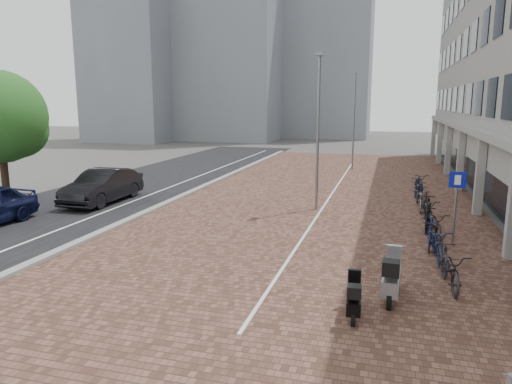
# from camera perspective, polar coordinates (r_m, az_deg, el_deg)

# --- Properties ---
(ground) EXTENTS (140.00, 140.00, 0.00)m
(ground) POSITION_cam_1_polar(r_m,az_deg,el_deg) (13.58, -7.09, -10.03)
(ground) COLOR #474442
(ground) RESTS_ON ground
(plaza_brick) EXTENTS (14.50, 42.00, 0.04)m
(plaza_brick) POSITION_cam_1_polar(r_m,az_deg,el_deg) (24.32, 8.45, -0.67)
(plaza_brick) COLOR brown
(plaza_brick) RESTS_ON ground
(street_asphalt) EXTENTS (8.00, 50.00, 0.03)m
(street_asphalt) POSITION_cam_1_polar(r_m,az_deg,el_deg) (27.92, -14.52, 0.58)
(street_asphalt) COLOR black
(street_asphalt) RESTS_ON ground
(curb) EXTENTS (0.35, 42.00, 0.14)m
(curb) POSITION_cam_1_polar(r_m,az_deg,el_deg) (26.16, -7.14, 0.32)
(curb) COLOR gray
(curb) RESTS_ON ground
(lane_line) EXTENTS (0.12, 44.00, 0.00)m
(lane_line) POSITION_cam_1_polar(r_m,az_deg,el_deg) (26.97, -10.86, 0.42)
(lane_line) COLOR white
(lane_line) RESTS_ON street_asphalt
(parking_line) EXTENTS (0.10, 30.00, 0.00)m
(parking_line) POSITION_cam_1_polar(r_m,az_deg,el_deg) (24.29, 8.92, -0.63)
(parking_line) COLOR white
(parking_line) RESTS_ON plaza_brick
(bg_towers) EXTENTS (33.00, 23.00, 32.00)m
(bg_towers) POSITION_cam_1_polar(r_m,az_deg,el_deg) (64.26, -1.86, 19.04)
(bg_towers) COLOR gray
(bg_towers) RESTS_ON ground
(car_dark) EXTENTS (1.75, 4.94, 1.62)m
(car_dark) POSITION_cam_1_polar(r_m,az_deg,el_deg) (23.96, -18.12, 0.68)
(car_dark) COLOR black
(car_dark) RESTS_ON ground
(scooter_front) EXTENTS (0.66, 1.84, 1.25)m
(scooter_front) POSITION_cam_1_polar(r_m,az_deg,el_deg) (12.20, 16.15, -9.72)
(scooter_front) COLOR #96969A
(scooter_front) RESTS_ON ground
(scooter_mid) EXTENTS (0.53, 1.44, 0.97)m
(scooter_mid) POSITION_cam_1_polar(r_m,az_deg,el_deg) (11.14, 11.79, -12.30)
(scooter_mid) COLOR black
(scooter_mid) RESTS_ON ground
(parking_sign) EXTENTS (0.54, 0.10, 2.58)m
(parking_sign) POSITION_cam_1_polar(r_m,az_deg,el_deg) (16.91, 23.14, -0.51)
(parking_sign) COLOR slate
(parking_sign) RESTS_ON ground
(lamp_near) EXTENTS (0.12, 0.12, 6.83)m
(lamp_near) POSITION_cam_1_polar(r_m,az_deg,el_deg) (20.98, 7.52, 6.93)
(lamp_near) COLOR slate
(lamp_near) RESTS_ON ground
(lamp_far) EXTENTS (0.12, 0.12, 6.86)m
(lamp_far) POSITION_cam_1_polar(r_m,az_deg,el_deg) (34.26, 11.79, 8.31)
(lamp_far) COLOR gray
(lamp_far) RESTS_ON ground
(street_tree) EXTENTS (4.35, 4.35, 6.32)m
(street_tree) POSITION_cam_1_polar(r_m,az_deg,el_deg) (25.30, -28.38, 7.76)
(street_tree) COLOR #382619
(street_tree) RESTS_ON ground
(bike_row) EXTENTS (1.10, 15.84, 1.05)m
(bike_row) POSITION_cam_1_polar(r_m,az_deg,el_deg) (20.07, 20.07, -2.18)
(bike_row) COLOR black
(bike_row) RESTS_ON ground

